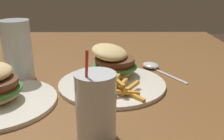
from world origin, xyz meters
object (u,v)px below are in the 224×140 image
at_px(beer_glass, 18,52).
at_px(spoon, 152,66).
at_px(meal_plate_near, 113,71).
at_px(juice_glass, 96,109).

relative_size(beer_glass, spoon, 0.95).
relative_size(meal_plate_near, juice_glass, 1.66).
bearing_deg(spoon, beer_glass, 72.66).
height_order(meal_plate_near, spoon, meal_plate_near).
xyz_separation_m(meal_plate_near, juice_glass, (-0.28, 0.03, 0.03)).
relative_size(meal_plate_near, beer_glass, 1.70).
xyz_separation_m(beer_glass, spoon, (0.09, -0.40, -0.07)).
height_order(meal_plate_near, juice_glass, juice_glass).
xyz_separation_m(meal_plate_near, beer_glass, (0.02, 0.27, 0.05)).
distance_m(meal_plate_near, juice_glass, 0.28).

